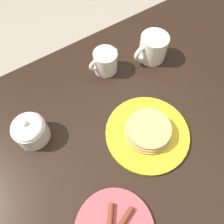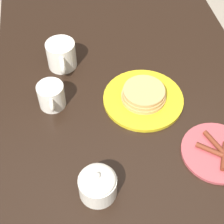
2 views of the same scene
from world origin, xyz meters
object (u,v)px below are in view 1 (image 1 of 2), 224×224
(creamer_pitcher, at_px, (106,61))
(pancake_plate, at_px, (148,132))
(sugar_bowl, at_px, (30,130))
(coffee_mug, at_px, (152,48))

(creamer_pitcher, bearing_deg, pancake_plate, 83.22)
(creamer_pitcher, xyz_separation_m, sugar_bowl, (0.31, 0.09, 0.00))
(sugar_bowl, bearing_deg, creamer_pitcher, -163.28)
(coffee_mug, relative_size, sugar_bowl, 1.35)
(creamer_pitcher, bearing_deg, sugar_bowl, 16.72)
(creamer_pitcher, height_order, sugar_bowl, sugar_bowl)
(pancake_plate, bearing_deg, coffee_mug, -130.48)
(coffee_mug, xyz_separation_m, sugar_bowl, (0.48, 0.05, -0.00))
(pancake_plate, height_order, sugar_bowl, sugar_bowl)
(coffee_mug, bearing_deg, pancake_plate, 49.52)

